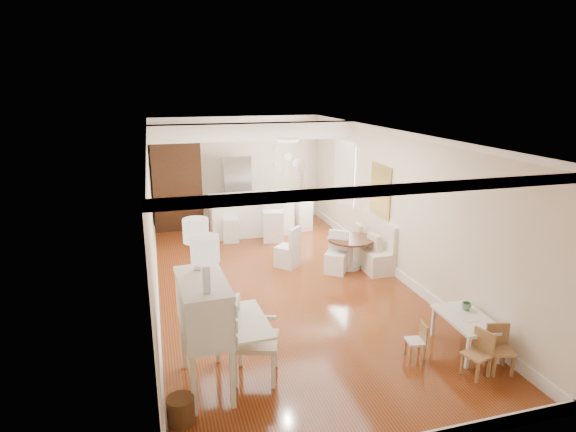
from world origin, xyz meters
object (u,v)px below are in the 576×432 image
gustavian_armchair (256,340)px  dining_table (350,253)px  breakfast_counter (252,215)px  kids_table (465,333)px  pantry_cabinet (177,184)px  slip_chair_far (287,247)px  slip_chair_near (336,253)px  bar_stool_right (273,217)px  kids_chair_c (501,350)px  fridge (251,190)px  kids_chair_b (416,341)px  bar_stool_left (230,223)px  secretary_bureau (205,335)px  kids_chair_a (477,354)px  sideboard (302,213)px  wicker_basket (181,410)px

gustavian_armchair → dining_table: bearing=-21.8°
gustavian_armchair → breakfast_counter: gustavian_armchair is taller
kids_table → pantry_cabinet: pantry_cabinet is taller
slip_chair_far → pantry_cabinet: bearing=-104.6°
kids_table → slip_chair_near: (-0.71, 3.16, 0.17)m
dining_table → kids_table: bearing=-83.9°
kids_table → breakfast_counter: bearing=106.6°
slip_chair_near → bar_stool_right: bar_stool_right is taller
kids_chair_c → bar_stool_right: bearing=117.2°
fridge → pantry_cabinet: bearing=179.1°
kids_chair_b → bar_stool_left: bar_stool_left is taller
gustavian_armchair → fridge: 7.08m
kids_chair_c → slip_chair_far: slip_chair_far is taller
bar_stool_right → breakfast_counter: bearing=135.6°
secretary_bureau → fridge: size_ratio=0.79×
gustavian_armchair → slip_chair_near: bearing=-19.0°
kids_chair_c → slip_chair_far: size_ratio=0.74×
kids_chair_b → slip_chair_near: slip_chair_near is taller
kids_table → fridge: (-1.60, 7.09, 0.65)m
fridge → kids_chair_c: bearing=-77.6°
kids_chair_a → sideboard: sideboard is taller
bar_stool_right → bar_stool_left: bearing=-179.5°
kids_table → kids_chair_b: size_ratio=1.93×
kids_chair_a → bar_stool_left: bar_stool_left is taller
bar_stool_left → pantry_cabinet: (-1.10, 1.47, 0.70)m
kids_chair_a → bar_stool_right: 6.14m
gustavian_armchair → slip_chair_near: (2.26, 3.01, -0.11)m
dining_table → slip_chair_far: slip_chair_far is taller
fridge → slip_chair_near: bearing=-77.2°
wicker_basket → kids_chair_a: kids_chair_a is taller
kids_chair_a → bar_stool_right: bar_stool_right is taller
pantry_cabinet → slip_chair_near: bearing=-54.8°
breakfast_counter → kids_chair_b: bearing=-80.5°
kids_table → breakfast_counter: breakfast_counter is taller
wicker_basket → bar_stool_right: size_ratio=0.26×
wicker_basket → kids_table: kids_table is taller
wicker_basket → slip_chair_far: (2.41, 4.22, 0.27)m
wicker_basket → kids_chair_a: 3.69m
fridge → breakfast_counter: bearing=-100.8°
slip_chair_far → bar_stool_left: 2.09m
bar_stool_left → gustavian_armchair: bearing=-89.6°
secretary_bureau → dining_table: 4.56m
gustavian_armchair → kids_table: bearing=-75.1°
pantry_cabinet → bar_stool_right: bearing=-39.0°
gustavian_armchair → wicker_basket: 1.22m
slip_chair_near → bar_stool_right: (-0.70, 2.27, 0.17)m
slip_chair_near → bar_stool_right: size_ratio=0.70×
wicker_basket → breakfast_counter: bearing=71.7°
kids_chair_b → kids_chair_c: (0.88, -0.59, 0.06)m
gustavian_armchair → kids_chair_c: (3.06, -0.75, -0.21)m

